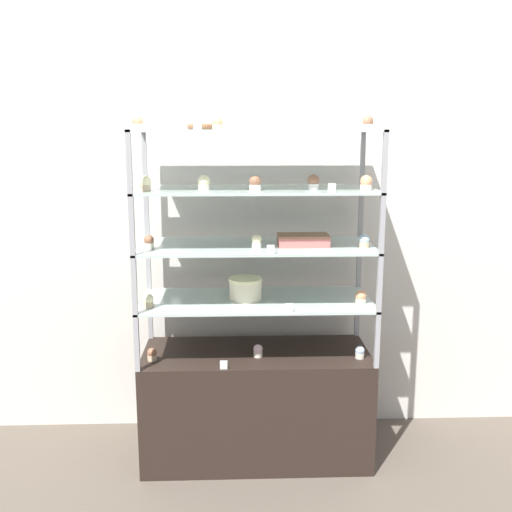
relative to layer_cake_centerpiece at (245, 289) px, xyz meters
name	(u,v)px	position (x,y,z in m)	size (l,w,h in m)	color
ground_plane	(256,453)	(0.05, 0.00, -0.94)	(20.00, 20.00, 0.00)	brown
back_wall	(253,209)	(0.05, 0.40, 0.36)	(8.00, 0.05, 2.60)	silver
display_base	(256,403)	(0.05, 0.00, -0.64)	(1.20, 0.51, 0.59)	black
display_riser_lower	(256,303)	(0.05, 0.00, -0.08)	(1.20, 0.51, 0.29)	#99999E
display_riser_middle	(256,248)	(0.05, 0.00, 0.21)	(1.20, 0.51, 0.29)	#99999E
display_riser_upper	(256,192)	(0.05, 0.00, 0.50)	(1.20, 0.51, 0.29)	#99999E
display_riser_top	(256,133)	(0.05, 0.00, 0.79)	(1.20, 0.51, 0.29)	#99999E
layer_cake_centerpiece	(245,289)	(0.00, 0.00, 0.00)	(0.17, 0.17, 0.11)	beige
sheet_cake_frosted	(303,240)	(0.29, -0.03, 0.26)	(0.26, 0.16, 0.06)	#C66660
cupcake_0	(152,354)	(-0.48, -0.10, -0.31)	(0.05, 0.05, 0.07)	#CCB28C
cupcake_1	(258,351)	(0.06, -0.07, -0.31)	(0.05, 0.05, 0.07)	beige
cupcake_2	(360,352)	(0.59, -0.11, -0.31)	(0.05, 0.05, 0.07)	beige
price_tag_0	(224,365)	(-0.11, -0.23, -0.32)	(0.04, 0.00, 0.04)	white
cupcake_3	(148,301)	(-0.49, -0.12, -0.02)	(0.06, 0.06, 0.07)	#CCB28C
cupcake_4	(361,297)	(0.58, -0.10, -0.02)	(0.06, 0.06, 0.07)	beige
price_tag_1	(289,308)	(0.21, -0.23, -0.04)	(0.04, 0.00, 0.04)	white
cupcake_5	(149,242)	(-0.48, -0.08, 0.26)	(0.05, 0.05, 0.07)	beige
cupcake_6	(257,241)	(0.06, -0.09, 0.26)	(0.05, 0.05, 0.07)	white
cupcake_7	(364,241)	(0.59, -0.10, 0.26)	(0.05, 0.05, 0.07)	#CCB28C
price_tag_2	(271,249)	(0.12, -0.23, 0.25)	(0.04, 0.00, 0.04)	white
cupcake_8	(145,184)	(-0.48, -0.12, 0.55)	(0.06, 0.06, 0.07)	#CCB28C
cupcake_9	(204,183)	(-0.20, -0.09, 0.55)	(0.06, 0.06, 0.07)	beige
cupcake_10	(255,183)	(0.05, -0.11, 0.55)	(0.06, 0.06, 0.07)	white
cupcake_11	(313,182)	(0.34, -0.06, 0.55)	(0.06, 0.06, 0.07)	white
cupcake_12	(366,183)	(0.58, -0.13, 0.55)	(0.06, 0.06, 0.07)	beige
price_tag_3	(332,188)	(0.40, -0.23, 0.54)	(0.04, 0.00, 0.04)	white
cupcake_13	(138,123)	(-0.50, -0.14, 0.84)	(0.05, 0.05, 0.07)	white
cupcake_14	(218,123)	(-0.13, -0.06, 0.84)	(0.05, 0.05, 0.07)	#CCB28C
cupcake_15	(291,123)	(0.22, -0.06, 0.84)	(0.05, 0.05, 0.07)	white
cupcake_16	(368,123)	(0.59, -0.08, 0.84)	(0.05, 0.05, 0.07)	white
price_tag_4	(197,125)	(-0.22, -0.23, 0.83)	(0.04, 0.00, 0.04)	white
donut_glazed	(201,127)	(-0.22, 0.04, 0.82)	(0.14, 0.14, 0.03)	brown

